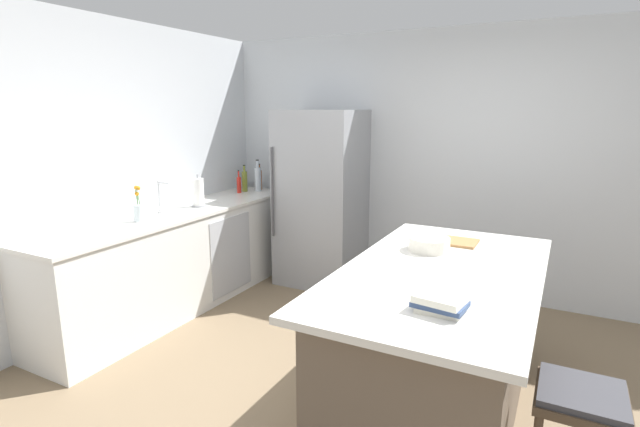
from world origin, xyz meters
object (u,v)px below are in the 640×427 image
Objects in this scene: refrigerator at (321,198)px; hot_sauce_bottle at (239,184)px; soda_bottle at (258,178)px; olive_oil_bottle at (245,181)px; paper_towel_roll at (198,193)px; sink_faucet at (160,196)px; cutting_board at (453,241)px; flower_vase at (139,210)px; kitchen_island at (438,341)px; mixing_bowl at (429,244)px; vinegar_bottle at (260,179)px; bar_stool at (579,417)px; cookbook_stack at (440,303)px.

hot_sauce_bottle is at bearing -171.67° from refrigerator.
soda_bottle is 0.15m from olive_oil_bottle.
refrigerator is at bearing 48.05° from paper_towel_roll.
sink_faucet is 2.56m from cutting_board.
flower_vase is 1.61m from olive_oil_bottle.
refrigerator is 0.98m from hot_sauce_bottle.
refrigerator is at bearing -3.56° from soda_bottle.
kitchen_island is 3.13m from hot_sauce_bottle.
sink_faucet is at bearing 179.23° from mixing_bowl.
flower_vase is 1.80m from vinegar_bottle.
flower_vase reaches higher than bar_stool.
mixing_bowl is (2.36, -1.42, -0.09)m from soda_bottle.
olive_oil_bottle is 2.79m from cutting_board.
vinegar_bottle is (-3.31, 2.43, 0.48)m from bar_stool.
cutting_board is (2.46, -0.16, -0.12)m from paper_towel_roll.
bar_stool is 1.35m from mixing_bowl.
soda_bottle reaches higher than cutting_board.
cookbook_stack is at bearing -42.15° from vinegar_bottle.
kitchen_island is at bearing -16.96° from paper_towel_roll.
cutting_board is (2.58, -0.95, -0.08)m from hot_sauce_bottle.
kitchen_island is at bearing -45.36° from refrigerator.
mixing_bowl is (2.45, -0.03, -0.11)m from sink_faucet.
hot_sauce_bottle is (-0.03, 1.19, -0.06)m from sink_faucet.
olive_oil_bottle is at bearing 91.30° from sink_faucet.
kitchen_island is 6.63× the size of flower_vase.
olive_oil_bottle is 2.81m from mixing_bowl.
refrigerator reaches higher than mixing_bowl.
sink_faucet is 1.39m from soda_bottle.
hot_sauce_bottle reaches higher than mixing_bowl.
hot_sauce_bottle is 2.75m from cutting_board.
vinegar_bottle is at bearing 137.85° from cookbook_stack.
cookbook_stack is (0.13, -0.59, 0.50)m from kitchen_island.
paper_towel_roll reaches higher than bar_stool.
cookbook_stack is at bearing -27.04° from paper_towel_roll.
refrigerator is at bearing 55.13° from sink_faucet.
refrigerator is 0.90m from vinegar_bottle.
bar_stool is at bearing -55.60° from cutting_board.
paper_towel_roll reaches higher than olive_oil_bottle.
paper_towel_roll is at bearing -82.67° from olive_oil_bottle.
bar_stool is (2.43, -2.28, -0.35)m from refrigerator.
paper_towel_roll is (-2.53, 0.77, 0.59)m from kitchen_island.
refrigerator is 6.06× the size of flower_vase.
vinegar_bottle reaches higher than mixing_bowl.
vinegar_bottle is (0.05, 1.48, -0.04)m from sink_faucet.
refrigerator reaches higher than paper_towel_roll.
flower_vase is 1.19× the size of hot_sauce_bottle.
sink_faucet is at bearing 160.69° from cookbook_stack.
flower_vase is at bearing -77.72° from sink_faucet.
mixing_bowl reaches higher than kitchen_island.
paper_towel_roll reaches higher than vinegar_bottle.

